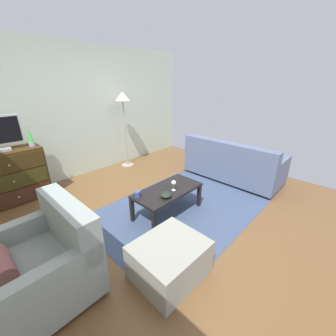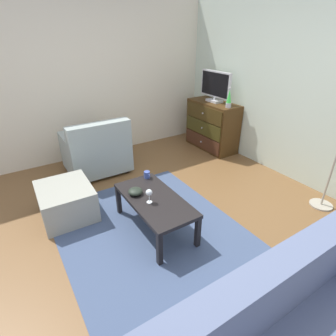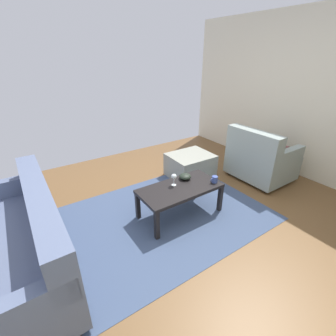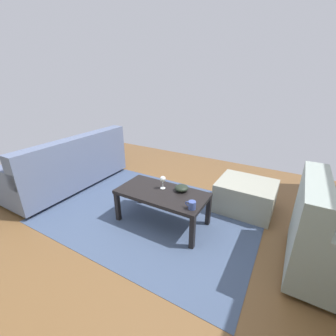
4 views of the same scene
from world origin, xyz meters
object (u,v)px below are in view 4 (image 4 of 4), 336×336
at_px(mug, 192,205).
at_px(ottoman, 245,196).
at_px(coffee_table, 162,196).
at_px(couch_large, 68,167).
at_px(bowl_decorative, 182,188).
at_px(wine_glass, 163,179).

distance_m(mug, ottoman, 1.02).
relative_size(coffee_table, couch_large, 0.56).
distance_m(bowl_decorative, couch_large, 1.97).
bearing_deg(ottoman, couch_large, 14.78).
xyz_separation_m(coffee_table, ottoman, (-0.79, -0.78, -0.16)).
relative_size(mug, couch_large, 0.06).
relative_size(bowl_decorative, ottoman, 0.23).
bearing_deg(wine_glass, coffee_table, 116.04).
bearing_deg(mug, couch_large, -6.35).
bearing_deg(wine_glass, mug, 154.10).
height_order(wine_glass, couch_large, couch_large).
distance_m(couch_large, ottoman, 2.67).
distance_m(coffee_table, bowl_decorative, 0.24).
bearing_deg(bowl_decorative, ottoman, -133.78).
bearing_deg(couch_large, mug, 173.65).
xyz_separation_m(wine_glass, couch_large, (1.74, -0.02, -0.20)).
bearing_deg(mug, bowl_decorative, -48.01).
bearing_deg(wine_glass, couch_large, -0.50).
height_order(wine_glass, mug, wine_glass).
bearing_deg(bowl_decorative, mug, 131.99).
xyz_separation_m(mug, ottoman, (-0.36, -0.93, -0.25)).
height_order(coffee_table, wine_glass, wine_glass).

